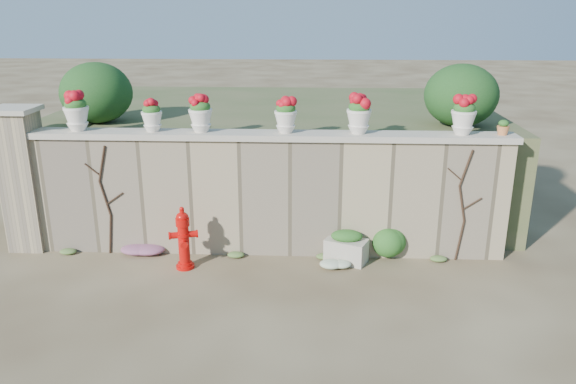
{
  "coord_description": "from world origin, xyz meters",
  "views": [
    {
      "loc": [
        0.79,
        -7.14,
        4.03
      ],
      "look_at": [
        0.39,
        1.4,
        1.22
      ],
      "focal_mm": 35.0,
      "sensor_mm": 36.0,
      "label": 1
    }
  ],
  "objects_px": {
    "terracotta_pot": "(503,128)",
    "fire_hydrant": "(184,238)",
    "urn_pot_0": "(76,112)",
    "planter_box": "(346,247)"
  },
  "relations": [
    {
      "from": "urn_pot_0",
      "to": "terracotta_pot",
      "type": "xyz_separation_m",
      "value": [
        6.9,
        -0.0,
        -0.21
      ]
    },
    {
      "from": "fire_hydrant",
      "to": "urn_pot_0",
      "type": "bearing_deg",
      "value": 143.44
    },
    {
      "from": "fire_hydrant",
      "to": "terracotta_pot",
      "type": "distance_m",
      "value": 5.39
    },
    {
      "from": "urn_pot_0",
      "to": "planter_box",
      "type": "bearing_deg",
      "value": -4.6
    },
    {
      "from": "urn_pot_0",
      "to": "terracotta_pot",
      "type": "bearing_deg",
      "value": -0.0
    },
    {
      "from": "terracotta_pot",
      "to": "fire_hydrant",
      "type": "bearing_deg",
      "value": -171.8
    },
    {
      "from": "planter_box",
      "to": "terracotta_pot",
      "type": "distance_m",
      "value": 3.15
    },
    {
      "from": "urn_pot_0",
      "to": "terracotta_pot",
      "type": "relative_size",
      "value": 2.74
    },
    {
      "from": "fire_hydrant",
      "to": "planter_box",
      "type": "xyz_separation_m",
      "value": [
        2.63,
        0.37,
        -0.27
      ]
    },
    {
      "from": "fire_hydrant",
      "to": "urn_pot_0",
      "type": "distance_m",
      "value": 2.73
    }
  ]
}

